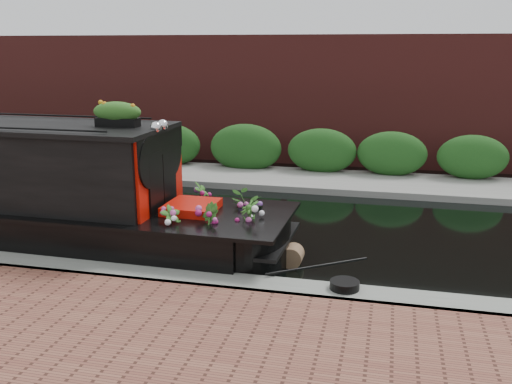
# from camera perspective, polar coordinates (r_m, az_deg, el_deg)

# --- Properties ---
(ground) EXTENTS (80.00, 80.00, 0.00)m
(ground) POSITION_cam_1_polar(r_m,az_deg,el_deg) (12.32, -7.56, -3.02)
(ground) COLOR black
(ground) RESTS_ON ground
(near_bank_coping) EXTENTS (40.00, 0.60, 0.50)m
(near_bank_coping) POSITION_cam_1_polar(r_m,az_deg,el_deg) (9.51, -14.73, -8.76)
(near_bank_coping) COLOR gray
(near_bank_coping) RESTS_ON ground
(far_bank_path) EXTENTS (40.00, 2.40, 0.34)m
(far_bank_path) POSITION_cam_1_polar(r_m,az_deg,el_deg) (16.17, -2.26, 1.31)
(far_bank_path) COLOR gray
(far_bank_path) RESTS_ON ground
(far_hedge) EXTENTS (40.00, 1.10, 2.80)m
(far_hedge) POSITION_cam_1_polar(r_m,az_deg,el_deg) (17.02, -1.44, 1.98)
(far_hedge) COLOR #1E4E1A
(far_hedge) RESTS_ON ground
(far_brick_wall) EXTENTS (40.00, 1.00, 8.00)m
(far_brick_wall) POSITION_cam_1_polar(r_m,az_deg,el_deg) (19.01, 0.19, 3.31)
(far_brick_wall) COLOR maroon
(far_brick_wall) RESTS_ON ground
(rope_fender) EXTENTS (0.36, 0.36, 0.36)m
(rope_fender) POSITION_cam_1_polar(r_m,az_deg,el_deg) (9.83, 3.67, -6.38)
(rope_fender) COLOR brown
(rope_fender) RESTS_ON ground
(coiled_mooring_rope) EXTENTS (0.43, 0.43, 0.12)m
(coiled_mooring_rope) POSITION_cam_1_polar(r_m,az_deg,el_deg) (8.45, 8.85, -9.17)
(coiled_mooring_rope) COLOR black
(coiled_mooring_rope) RESTS_ON near_bank_coping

